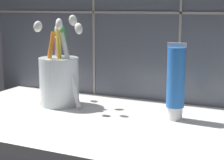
# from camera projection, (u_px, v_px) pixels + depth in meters

# --- Properties ---
(sink_counter) EXTENTS (0.79, 0.34, 0.02)m
(sink_counter) POSITION_uv_depth(u_px,v_px,m) (142.00, 130.00, 0.65)
(sink_counter) COLOR silver
(sink_counter) RESTS_ON ground
(toothbrush_cup) EXTENTS (0.12, 0.11, 0.19)m
(toothbrush_cup) POSITION_uv_depth(u_px,v_px,m) (59.00, 79.00, 0.77)
(toothbrush_cup) COLOR silver
(toothbrush_cup) RESTS_ON sink_counter
(toothpaste_tube) EXTENTS (0.03, 0.03, 0.14)m
(toothpaste_tube) POSITION_uv_depth(u_px,v_px,m) (176.00, 82.00, 0.66)
(toothpaste_tube) COLOR white
(toothpaste_tube) RESTS_ON sink_counter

